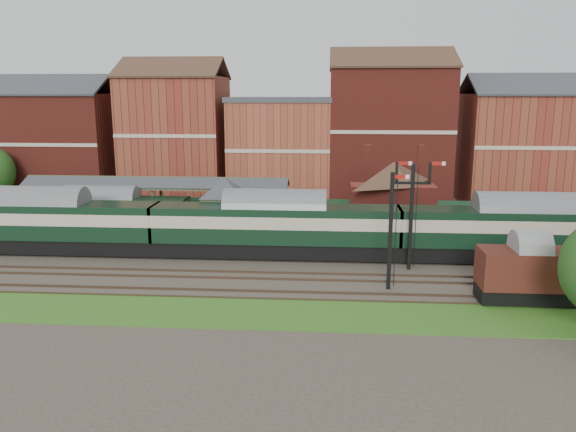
# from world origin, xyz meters

# --- Properties ---
(ground) EXTENTS (160.00, 160.00, 0.00)m
(ground) POSITION_xyz_m (0.00, 0.00, 0.00)
(ground) COLOR #473D33
(ground) RESTS_ON ground
(grass_back) EXTENTS (90.00, 4.50, 0.06)m
(grass_back) POSITION_xyz_m (0.00, 16.00, 0.03)
(grass_back) COLOR #2D6619
(grass_back) RESTS_ON ground
(grass_front) EXTENTS (90.00, 5.00, 0.06)m
(grass_front) POSITION_xyz_m (0.00, -12.00, 0.03)
(grass_front) COLOR #2D6619
(grass_front) RESTS_ON ground
(fence) EXTENTS (90.00, 0.12, 1.50)m
(fence) POSITION_xyz_m (0.00, 18.00, 0.75)
(fence) COLOR #193823
(fence) RESTS_ON ground
(platform) EXTENTS (55.00, 3.40, 1.00)m
(platform) POSITION_xyz_m (-5.00, 9.75, 0.50)
(platform) COLOR #2D2D2D
(platform) RESTS_ON ground
(signal_box) EXTENTS (5.40, 5.40, 6.00)m
(signal_box) POSITION_xyz_m (-3.00, 3.25, 3.19)
(signal_box) COLOR #596F4F
(signal_box) RESTS_ON ground
(brick_hut) EXTENTS (3.20, 2.64, 2.94)m
(brick_hut) POSITION_xyz_m (5.00, 3.25, 1.20)
(brick_hut) COLOR maroon
(brick_hut) RESTS_ON ground
(station_building) EXTENTS (8.10, 8.10, 5.90)m
(station_building) POSITION_xyz_m (12.00, 9.75, 3.96)
(station_building) COLOR maroon
(station_building) RESTS_ON platform
(canopy) EXTENTS (26.00, 3.89, 4.08)m
(canopy) POSITION_xyz_m (-11.00, 9.75, 4.58)
(canopy) COLOR #4C4F31
(canopy) RESTS_ON platform
(semaphore_bracket) EXTENTS (3.60, 0.25, 8.18)m
(semaphore_bracket) POSITION_xyz_m (12.04, -2.50, 4.63)
(semaphore_bracket) COLOR black
(semaphore_bracket) RESTS_ON ground
(semaphore_siding) EXTENTS (1.23, 0.25, 8.00)m
(semaphore_siding) POSITION_xyz_m (10.02, -7.00, 4.16)
(semaphore_siding) COLOR black
(semaphore_siding) RESTS_ON ground
(town_backdrop) EXTENTS (69.00, 10.00, 16.00)m
(town_backdrop) POSITION_xyz_m (-0.18, 25.00, 7.00)
(town_backdrop) COLOR maroon
(town_backdrop) RESTS_ON ground
(dmu_train) EXTENTS (59.09, 3.10, 4.54)m
(dmu_train) POSITION_xyz_m (1.63, 0.00, 2.64)
(dmu_train) COLOR black
(dmu_train) RESTS_ON ground
(platform_railcar) EXTENTS (16.32, 2.58, 3.76)m
(platform_railcar) POSITION_xyz_m (-15.29, 6.50, 2.21)
(platform_railcar) COLOR black
(platform_railcar) RESTS_ON ground
(goods_van_a) EXTENTS (6.01, 2.60, 3.65)m
(goods_van_a) POSITION_xyz_m (18.42, -9.00, 2.07)
(goods_van_a) COLOR black
(goods_van_a) RESTS_ON ground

